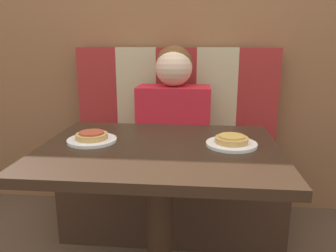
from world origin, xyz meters
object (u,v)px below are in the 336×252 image
object	(u,v)px
plate_left	(92,140)
pizza_right	(232,139)
plate_right	(231,144)
pizza_left	(92,136)
person	(174,101)

from	to	relation	value
plate_left	pizza_right	bearing A→B (deg)	0.00
plate_left	plate_right	size ratio (longest dim) A/B	1.00
plate_right	pizza_left	xyz separation A→B (m)	(-0.54, 0.00, 0.02)
person	pizza_left	xyz separation A→B (m)	(-0.27, -0.66, -0.02)
pizza_left	pizza_right	xyz separation A→B (m)	(0.54, 0.00, 0.00)
plate_right	plate_left	bearing A→B (deg)	180.00
person	pizza_right	xyz separation A→B (m)	(0.27, -0.66, -0.02)
plate_left	person	bearing A→B (deg)	67.74
person	plate_right	size ratio (longest dim) A/B	3.20
person	pizza_left	bearing A→B (deg)	-112.26
plate_right	pizza_left	distance (m)	0.54
pizza_left	pizza_right	bearing A→B (deg)	0.00
person	pizza_right	size ratio (longest dim) A/B	4.93
plate_left	pizza_right	size ratio (longest dim) A/B	1.54
pizza_right	person	bearing A→B (deg)	112.26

